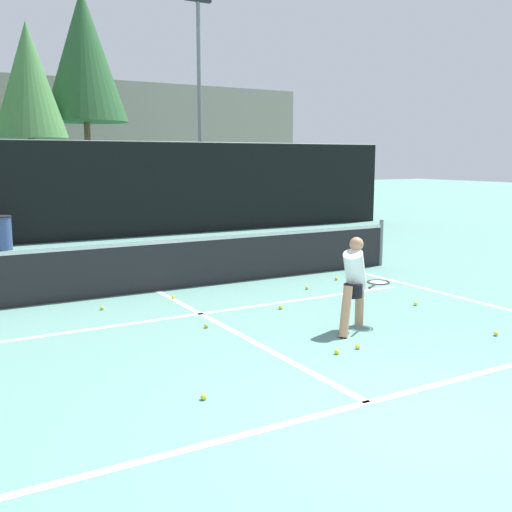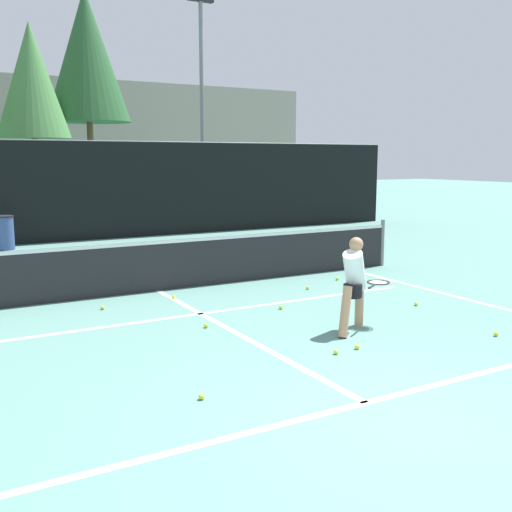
# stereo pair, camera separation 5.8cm
# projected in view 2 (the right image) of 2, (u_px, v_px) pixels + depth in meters

# --- Properties ---
(ground_plane) EXTENTS (100.00, 100.00, 0.00)m
(ground_plane) POSITION_uv_depth(u_px,v_px,m) (411.00, 428.00, 5.55)
(ground_plane) COLOR slate
(court_baseline_near) EXTENTS (11.00, 0.10, 0.01)m
(court_baseline_near) POSITION_uv_depth(u_px,v_px,m) (366.00, 403.00, 6.11)
(court_baseline_near) COLOR white
(court_baseline_near) RESTS_ON ground
(court_service_line) EXTENTS (8.25, 0.10, 0.01)m
(court_service_line) POSITION_uv_depth(u_px,v_px,m) (201.00, 314.00, 9.61)
(court_service_line) COLOR white
(court_service_line) RESTS_ON ground
(court_center_mark) EXTENTS (0.10, 6.02, 0.01)m
(court_center_mark) POSITION_uv_depth(u_px,v_px,m) (231.00, 330.00, 8.69)
(court_center_mark) COLOR white
(court_center_mark) RESTS_ON ground
(court_sideline_right) EXTENTS (0.10, 7.02, 0.01)m
(court_sideline_right) POSITION_uv_depth(u_px,v_px,m) (451.00, 295.00, 10.89)
(court_sideline_right) COLOR white
(court_sideline_right) RESTS_ON ground
(net) EXTENTS (11.09, 0.09, 1.07)m
(net) POSITION_uv_depth(u_px,v_px,m) (157.00, 264.00, 11.19)
(net) COLOR slate
(net) RESTS_ON ground
(fence_back) EXTENTS (24.00, 0.06, 3.00)m
(fence_back) POSITION_uv_depth(u_px,v_px,m) (64.00, 192.00, 17.72)
(fence_back) COLOR black
(fence_back) RESTS_ON ground
(player_practicing) EXTENTS (1.20, 0.62, 1.36)m
(player_practicing) POSITION_uv_depth(u_px,v_px,m) (355.00, 281.00, 8.58)
(player_practicing) COLOR tan
(player_practicing) RESTS_ON ground
(tennis_ball_scattered_0) EXTENTS (0.07, 0.07, 0.07)m
(tennis_ball_scattered_0) POSITION_uv_depth(u_px,v_px,m) (202.00, 397.00, 6.19)
(tennis_ball_scattered_0) COLOR #D1E033
(tennis_ball_scattered_0) RESTS_ON ground
(tennis_ball_scattered_1) EXTENTS (0.07, 0.07, 0.07)m
(tennis_ball_scattered_1) POSITION_uv_depth(u_px,v_px,m) (281.00, 307.00, 9.90)
(tennis_ball_scattered_1) COLOR #D1E033
(tennis_ball_scattered_1) RESTS_ON ground
(tennis_ball_scattered_2) EXTENTS (0.07, 0.07, 0.07)m
(tennis_ball_scattered_2) POSITION_uv_depth(u_px,v_px,m) (337.00, 279.00, 12.25)
(tennis_ball_scattered_2) COLOR #D1E033
(tennis_ball_scattered_2) RESTS_ON ground
(tennis_ball_scattered_3) EXTENTS (0.07, 0.07, 0.07)m
(tennis_ball_scattered_3) POSITION_uv_depth(u_px,v_px,m) (496.00, 334.00, 8.39)
(tennis_ball_scattered_3) COLOR #D1E033
(tennis_ball_scattered_3) RESTS_ON ground
(tennis_ball_scattered_4) EXTENTS (0.07, 0.07, 0.07)m
(tennis_ball_scattered_4) POSITION_uv_depth(u_px,v_px,m) (416.00, 304.00, 10.13)
(tennis_ball_scattered_4) COLOR #D1E033
(tennis_ball_scattered_4) RESTS_ON ground
(tennis_ball_scattered_5) EXTENTS (0.07, 0.07, 0.07)m
(tennis_ball_scattered_5) POSITION_uv_depth(u_px,v_px,m) (103.00, 308.00, 9.87)
(tennis_ball_scattered_5) COLOR #D1E033
(tennis_ball_scattered_5) RESTS_ON ground
(tennis_ball_scattered_6) EXTENTS (0.07, 0.07, 0.07)m
(tennis_ball_scattered_6) POSITION_uv_depth(u_px,v_px,m) (357.00, 347.00, 7.82)
(tennis_ball_scattered_6) COLOR #D1E033
(tennis_ball_scattered_6) RESTS_ON ground
(tennis_ball_scattered_7) EXTENTS (0.07, 0.07, 0.07)m
(tennis_ball_scattered_7) POSITION_uv_depth(u_px,v_px,m) (206.00, 326.00, 8.81)
(tennis_ball_scattered_7) COLOR #D1E033
(tennis_ball_scattered_7) RESTS_ON ground
(tennis_ball_scattered_8) EXTENTS (0.07, 0.07, 0.07)m
(tennis_ball_scattered_8) POSITION_uv_depth(u_px,v_px,m) (308.00, 288.00, 11.39)
(tennis_ball_scattered_8) COLOR #D1E033
(tennis_ball_scattered_8) RESTS_ON ground
(tennis_ball_scattered_9) EXTENTS (0.07, 0.07, 0.07)m
(tennis_ball_scattered_9) POSITION_uv_depth(u_px,v_px,m) (362.00, 279.00, 12.22)
(tennis_ball_scattered_9) COLOR #D1E033
(tennis_ball_scattered_9) RESTS_ON ground
(tennis_ball_scattered_10) EXTENTS (0.07, 0.07, 0.07)m
(tennis_ball_scattered_10) POSITION_uv_depth(u_px,v_px,m) (336.00, 352.00, 7.62)
(tennis_ball_scattered_10) COLOR #D1E033
(tennis_ball_scattered_10) RESTS_ON ground
(tennis_ball_scattered_11) EXTENTS (0.07, 0.07, 0.07)m
(tennis_ball_scattered_11) POSITION_uv_depth(u_px,v_px,m) (174.00, 297.00, 10.63)
(tennis_ball_scattered_11) COLOR #D1E033
(tennis_ball_scattered_11) RESTS_ON ground
(trash_bin) EXTENTS (0.54, 0.54, 0.93)m
(trash_bin) POSITION_uv_depth(u_px,v_px,m) (4.00, 233.00, 16.27)
(trash_bin) COLOR #384C7F
(trash_bin) RESTS_ON ground
(parked_car) EXTENTS (1.76, 4.07, 1.37)m
(parked_car) POSITION_uv_depth(u_px,v_px,m) (7.00, 213.00, 20.79)
(parked_car) COLOR maroon
(parked_car) RESTS_ON ground
(floodlight_mast) EXTENTS (1.10, 0.24, 9.02)m
(floodlight_mast) POSITION_uv_depth(u_px,v_px,m) (201.00, 78.00, 24.39)
(floodlight_mast) COLOR slate
(floodlight_mast) RESTS_ON ground
(tree_west) EXTENTS (3.66, 3.66, 9.77)m
(tree_west) POSITION_uv_depth(u_px,v_px,m) (87.00, 56.00, 26.23)
(tree_west) COLOR brown
(tree_west) RESTS_ON ground
(tree_mid) EXTENTS (2.95, 2.95, 7.87)m
(tree_mid) POSITION_uv_depth(u_px,v_px,m) (31.00, 81.00, 24.12)
(tree_mid) COLOR brown
(tree_mid) RESTS_ON ground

